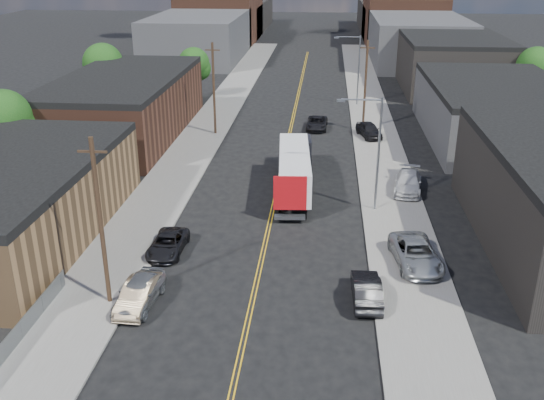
% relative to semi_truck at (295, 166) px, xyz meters
% --- Properties ---
extents(ground, '(260.00, 260.00, 0.00)m').
position_rel_semi_truck_xyz_m(ground, '(-1.50, 30.97, -2.13)').
color(ground, black).
rests_on(ground, ground).
extents(centerline, '(0.32, 120.00, 0.01)m').
position_rel_semi_truck_xyz_m(centerline, '(-1.50, 15.97, -2.13)').
color(centerline, gold).
rests_on(centerline, ground).
extents(sidewalk_left, '(5.00, 140.00, 0.15)m').
position_rel_semi_truck_xyz_m(sidewalk_left, '(-11.00, 15.97, -2.06)').
color(sidewalk_left, slate).
rests_on(sidewalk_left, ground).
extents(sidewalk_right, '(5.00, 140.00, 0.15)m').
position_rel_semi_truck_xyz_m(sidewalk_right, '(8.00, 15.97, -2.06)').
color(sidewalk_right, slate).
rests_on(sidewalk_right, ground).
extents(warehouse_tan, '(12.00, 22.00, 5.60)m').
position_rel_semi_truck_xyz_m(warehouse_tan, '(-19.50, -11.03, 0.67)').
color(warehouse_tan, brown).
rests_on(warehouse_tan, ground).
extents(warehouse_brown, '(12.00, 26.00, 6.60)m').
position_rel_semi_truck_xyz_m(warehouse_brown, '(-19.50, 14.97, 1.17)').
color(warehouse_brown, '#4B2B1E').
rests_on(warehouse_brown, ground).
extents(industrial_right_b, '(14.00, 24.00, 6.10)m').
position_rel_semi_truck_xyz_m(industrial_right_b, '(20.50, 16.97, 0.92)').
color(industrial_right_b, '#363639').
rests_on(industrial_right_b, ground).
extents(industrial_right_c, '(14.00, 22.00, 7.60)m').
position_rel_semi_truck_xyz_m(industrial_right_c, '(20.50, 42.97, 1.67)').
color(industrial_right_c, black).
rests_on(industrial_right_c, ground).
extents(skyline_left_a, '(16.00, 30.00, 8.00)m').
position_rel_semi_truck_xyz_m(skyline_left_a, '(-21.50, 65.97, 1.87)').
color(skyline_left_a, '#363639').
rests_on(skyline_left_a, ground).
extents(skyline_right_a, '(16.00, 30.00, 8.00)m').
position_rel_semi_truck_xyz_m(skyline_right_a, '(18.50, 65.97, 1.87)').
color(skyline_right_a, '#363639').
rests_on(skyline_right_a, ground).
extents(skyline_left_b, '(16.00, 26.00, 10.00)m').
position_rel_semi_truck_xyz_m(skyline_left_b, '(-21.50, 90.97, 2.87)').
color(skyline_left_b, '#4B2B1E').
rests_on(skyline_left_b, ground).
extents(skyline_right_b, '(16.00, 26.00, 10.00)m').
position_rel_semi_truck_xyz_m(skyline_right_b, '(18.50, 90.97, 2.87)').
color(skyline_right_b, '#4B2B1E').
rests_on(skyline_right_b, ground).
extents(skyline_left_c, '(16.00, 40.00, 7.00)m').
position_rel_semi_truck_xyz_m(skyline_left_c, '(-21.50, 110.97, 1.37)').
color(skyline_left_c, black).
rests_on(skyline_left_c, ground).
extents(skyline_right_c, '(16.00, 40.00, 7.00)m').
position_rel_semi_truck_xyz_m(skyline_right_c, '(18.50, 110.97, 1.37)').
color(skyline_right_c, black).
rests_on(skyline_right_c, ground).
extents(streetlight_near, '(3.39, 0.25, 9.00)m').
position_rel_semi_truck_xyz_m(streetlight_near, '(6.10, -4.03, 3.19)').
color(streetlight_near, gray).
rests_on(streetlight_near, ground).
extents(streetlight_far, '(3.39, 0.25, 9.00)m').
position_rel_semi_truck_xyz_m(streetlight_far, '(6.10, 30.97, 3.19)').
color(streetlight_far, gray).
rests_on(streetlight_far, ground).
extents(utility_pole_left_near, '(1.60, 0.26, 10.00)m').
position_rel_semi_truck_xyz_m(utility_pole_left_near, '(-9.70, -19.03, 3.00)').
color(utility_pole_left_near, black).
rests_on(utility_pole_left_near, ground).
extents(utility_pole_left_far, '(1.60, 0.26, 10.00)m').
position_rel_semi_truck_xyz_m(utility_pole_left_far, '(-9.70, 15.97, 3.00)').
color(utility_pole_left_far, black).
rests_on(utility_pole_left_far, ground).
extents(utility_pole_right, '(1.60, 0.26, 10.00)m').
position_rel_semi_truck_xyz_m(utility_pole_right, '(6.70, 18.97, 3.00)').
color(utility_pole_right, black).
rests_on(utility_pole_right, ground).
extents(tree_left_near, '(4.85, 4.76, 7.91)m').
position_rel_semi_truck_xyz_m(tree_left_near, '(-25.44, 0.97, 3.04)').
color(tree_left_near, black).
rests_on(tree_left_near, ground).
extents(tree_left_mid, '(5.10, 5.04, 8.37)m').
position_rel_semi_truck_xyz_m(tree_left_mid, '(-25.44, 25.97, 3.35)').
color(tree_left_mid, black).
rests_on(tree_left_mid, ground).
extents(tree_left_far, '(4.35, 4.20, 6.97)m').
position_rel_semi_truck_xyz_m(tree_left_far, '(-15.44, 32.97, 2.43)').
color(tree_left_far, black).
rests_on(tree_left_far, ground).
extents(tree_right_far, '(4.85, 4.76, 7.91)m').
position_rel_semi_truck_xyz_m(tree_right_far, '(28.56, 30.97, 3.04)').
color(tree_right_far, black).
rests_on(tree_right_far, ground).
extents(semi_truck, '(3.20, 14.48, 3.75)m').
position_rel_semi_truck_xyz_m(semi_truck, '(0.00, 0.00, 0.00)').
color(semi_truck, silver).
rests_on(semi_truck, ground).
extents(car_left_a, '(2.35, 5.00, 1.65)m').
position_rel_semi_truck_xyz_m(car_left_a, '(-7.90, -19.03, -1.31)').
color(car_left_a, '#95999A').
rests_on(car_left_a, ground).
extents(car_left_b, '(1.77, 4.57, 1.49)m').
position_rel_semi_truck_xyz_m(car_left_b, '(-7.90, -19.20, -1.39)').
color(car_left_b, '#8C775C').
rests_on(car_left_b, ground).
extents(car_left_c, '(2.22, 4.68, 1.29)m').
position_rel_semi_truck_xyz_m(car_left_c, '(-7.90, -12.50, -1.49)').
color(car_left_c, black).
rests_on(car_left_c, ground).
extents(car_right_oncoming, '(1.72, 4.60, 1.50)m').
position_rel_semi_truck_xyz_m(car_right_oncoming, '(5.10, -17.50, -1.38)').
color(car_right_oncoming, black).
rests_on(car_right_oncoming, ground).
extents(car_right_lot_a, '(3.31, 6.00, 1.59)m').
position_rel_semi_truck_xyz_m(car_right_lot_a, '(8.47, -13.03, -1.19)').
color(car_right_lot_a, '#ADB1B3').
rests_on(car_right_lot_a, sidewalk_right).
extents(car_right_lot_b, '(2.92, 5.57, 1.54)m').
position_rel_semi_truck_xyz_m(car_right_lot_b, '(9.50, 0.07, -1.21)').
color(car_right_lot_b, silver).
rests_on(car_right_lot_b, sidewalk_right).
extents(car_right_lot_c, '(3.08, 4.94, 1.57)m').
position_rel_semi_truck_xyz_m(car_right_lot_c, '(7.18, 15.95, -1.20)').
color(car_right_lot_c, black).
rests_on(car_right_lot_c, sidewalk_right).
extents(car_ahead_truck, '(2.46, 5.01, 1.37)m').
position_rel_semi_truck_xyz_m(car_ahead_truck, '(1.49, 19.12, -1.45)').
color(car_ahead_truck, black).
rests_on(car_ahead_truck, ground).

